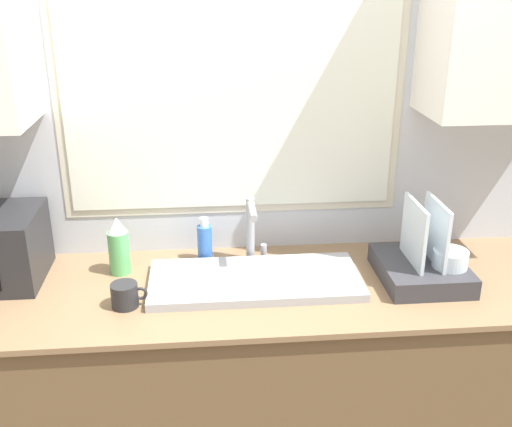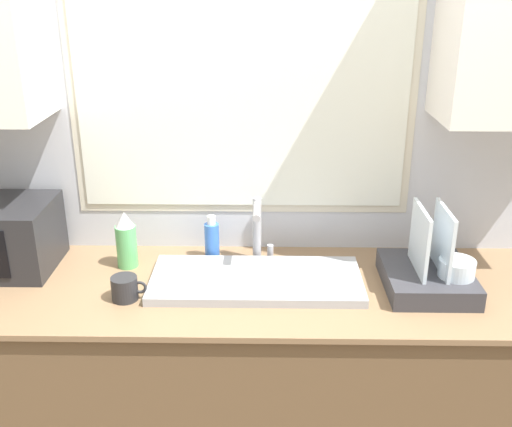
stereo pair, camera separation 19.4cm
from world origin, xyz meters
TOP-DOWN VIEW (x-y plane):
  - countertop at (0.00, 0.31)m, footprint 2.34×0.66m
  - wall_back at (0.00, 0.62)m, footprint 6.00×0.38m
  - sink_basin at (0.06, 0.32)m, footprint 0.73×0.33m
  - faucet at (0.06, 0.49)m, footprint 0.08×0.18m
  - dish_rack at (0.65, 0.30)m, footprint 0.29×0.34m
  - spray_bottle at (-0.42, 0.45)m, footprint 0.08×0.08m
  - soap_bottle at (-0.11, 0.52)m, footprint 0.06×0.06m
  - mug_near_sink at (-0.38, 0.21)m, footprint 0.12×0.09m

SIDE VIEW (x-z plane):
  - countertop at x=0.00m, z-range 0.00..0.91m
  - sink_basin at x=0.06m, z-range 0.91..0.94m
  - mug_near_sink at x=-0.38m, z-range 0.91..0.99m
  - dish_rack at x=0.65m, z-range 0.82..1.11m
  - soap_bottle at x=-0.11m, z-range 0.90..1.07m
  - spray_bottle at x=-0.42m, z-range 0.90..1.12m
  - faucet at x=0.06m, z-range 0.93..1.18m
  - wall_back at x=0.00m, z-range 0.12..2.72m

